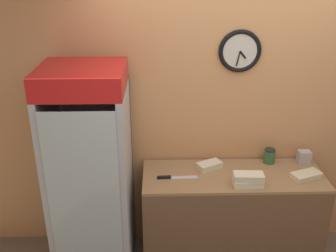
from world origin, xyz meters
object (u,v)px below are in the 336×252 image
(sandwich_flat_left, at_px, (209,165))
(sandwich_stack_bottom, at_px, (248,183))
(chefs_knife, at_px, (172,177))
(condiment_jar, at_px, (269,156))
(napkin_dispenser, at_px, (304,157))
(sandwich_stack_middle, at_px, (249,177))
(beverage_cooler, at_px, (91,164))
(sandwich_flat_right, at_px, (306,176))

(sandwich_flat_left, bearing_deg, sandwich_stack_bottom, -46.43)
(chefs_knife, distance_m, condiment_jar, 0.94)
(napkin_dispenser, bearing_deg, sandwich_stack_middle, -147.58)
(sandwich_stack_bottom, xyz_separation_m, condiment_jar, (0.28, 0.39, 0.04))
(beverage_cooler, relative_size, condiment_jar, 13.83)
(condiment_jar, bearing_deg, beverage_cooler, -171.70)
(condiment_jar, xyz_separation_m, napkin_dispenser, (0.31, -0.02, -0.01))
(sandwich_flat_left, relative_size, sandwich_flat_right, 0.88)
(sandwich_stack_bottom, bearing_deg, sandwich_stack_middle, 0.00)
(beverage_cooler, distance_m, sandwich_stack_bottom, 1.31)
(sandwich_stack_bottom, relative_size, sandwich_stack_middle, 0.99)
(sandwich_stack_bottom, xyz_separation_m, chefs_knife, (-0.63, 0.14, -0.02))
(sandwich_stack_middle, bearing_deg, sandwich_flat_left, 133.57)
(sandwich_stack_middle, xyz_separation_m, chefs_knife, (-0.63, 0.14, -0.08))
(condiment_jar, bearing_deg, sandwich_flat_right, -49.06)
(sandwich_flat_right, bearing_deg, sandwich_stack_middle, -168.28)
(beverage_cooler, bearing_deg, sandwich_stack_middle, -7.04)
(sandwich_stack_middle, relative_size, napkin_dispenser, 2.07)
(sandwich_flat_right, relative_size, condiment_jar, 2.08)
(sandwich_flat_left, height_order, sandwich_flat_right, sandwich_flat_left)
(condiment_jar, bearing_deg, napkin_dispenser, -3.11)
(sandwich_stack_bottom, xyz_separation_m, sandwich_stack_middle, (0.00, 0.00, 0.06))
(sandwich_flat_left, height_order, condiment_jar, condiment_jar)
(sandwich_stack_bottom, xyz_separation_m, sandwich_flat_left, (-0.28, 0.30, 0.00))
(sandwich_flat_left, xyz_separation_m, napkin_dispenser, (0.87, 0.08, 0.03))
(sandwich_stack_bottom, relative_size, chefs_knife, 0.71)
(sandwich_flat_left, xyz_separation_m, sandwich_flat_right, (0.80, -0.19, -0.00))
(beverage_cooler, relative_size, sandwich_stack_bottom, 7.59)
(chefs_knife, xyz_separation_m, condiment_jar, (0.90, 0.25, 0.06))
(sandwich_flat_left, relative_size, condiment_jar, 1.82)
(napkin_dispenser, bearing_deg, sandwich_flat_left, -174.97)
(sandwich_flat_left, bearing_deg, condiment_jar, 9.52)
(sandwich_flat_left, height_order, napkin_dispenser, napkin_dispenser)
(sandwich_stack_bottom, distance_m, condiment_jar, 0.48)
(chefs_knife, bearing_deg, sandwich_stack_middle, -12.36)
(condiment_jar, bearing_deg, sandwich_flat_left, -170.48)
(sandwich_flat_left, xyz_separation_m, condiment_jar, (0.56, 0.09, 0.04))
(beverage_cooler, distance_m, condiment_jar, 1.59)
(sandwich_stack_middle, relative_size, condiment_jar, 1.84)
(sandwich_stack_bottom, distance_m, sandwich_flat_left, 0.41)
(sandwich_stack_middle, distance_m, condiment_jar, 0.48)
(sandwich_stack_middle, bearing_deg, condiment_jar, 54.77)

